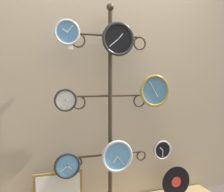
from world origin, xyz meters
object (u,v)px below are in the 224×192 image
clock_bottom_center (117,156)px  picture_frame (58,192)px  clock_bottom_right (162,150)px  clock_top_center (118,39)px  display_stand (110,142)px  clock_top_left (67,32)px  vinyl_record (176,182)px  clock_middle_right (155,91)px  clock_middle_left (66,100)px  clock_bottom_left (67,166)px

clock_bottom_center → picture_frame: size_ratio=0.69×
clock_bottom_right → picture_frame: size_ratio=0.44×
clock_top_center → clock_bottom_right: (0.46, 0.01, -1.04)m
display_stand → clock_top_left: display_stand is taller
clock_top_left → clock_bottom_center: 1.18m
vinyl_record → picture_frame: size_ratio=0.73×
display_stand → vinyl_record: size_ratio=6.21×
clock_top_center → clock_middle_right: clock_top_center is taller
display_stand → picture_frame: 0.64m
clock_top_center → vinyl_record: clock_top_center is taller
clock_middle_left → vinyl_record: clock_middle_left is taller
clock_top_center → picture_frame: 1.46m
clock_middle_right → clock_bottom_center: 0.70m
clock_bottom_left → picture_frame: clock_bottom_left is taller
clock_top_left → clock_bottom_center: clock_top_left is taller
clock_middle_right → clock_bottom_right: size_ratio=1.62×
clock_middle_left → clock_bottom_center: clock_middle_left is taller
clock_bottom_left → vinyl_record: size_ratio=0.73×
clock_top_center → vinyl_record: 1.53m
clock_top_center → clock_top_left: bearing=177.7°
clock_middle_right → clock_bottom_center: bearing=-178.9°
clock_bottom_left → vinyl_record: 1.14m
clock_middle_left → vinyl_record: bearing=0.7°
clock_bottom_right → picture_frame: clock_bottom_right is taller
display_stand → clock_bottom_right: bearing=-11.1°
clock_bottom_left → clock_bottom_center: clock_bottom_center is taller
clock_top_center → clock_bottom_right: size_ratio=1.60×
clock_top_center → clock_bottom_left: bearing=179.6°
vinyl_record → display_stand: bearing=173.4°
display_stand → clock_bottom_center: size_ratio=6.50×
clock_bottom_center → clock_middle_right: bearing=1.1°
picture_frame → clock_middle_left: bearing=-55.6°
clock_middle_left → clock_bottom_left: (0.01, -0.02, -0.56)m
display_stand → clock_bottom_center: bearing=-76.6°
picture_frame → clock_bottom_center: bearing=-12.0°
clock_middle_right → clock_bottom_right: bearing=5.7°
clock_bottom_right → clock_top_left: bearing=179.8°
clock_top_left → clock_top_center: size_ratio=0.73×
clock_top_left → clock_top_center: 0.45m
clock_bottom_left → clock_bottom_right: 0.93m
clock_middle_left → clock_bottom_left: size_ratio=0.86×
clock_middle_right → vinyl_record: size_ratio=0.98×
clock_top_center → clock_middle_left: size_ratio=1.54×
clock_middle_right → clock_middle_left: bearing=178.9°
vinyl_record → clock_bottom_center: bearing=-176.8°
clock_middle_left → clock_bottom_center: 0.69m
clock_middle_left → clock_bottom_right: clock_middle_left is taller
clock_top_left → clock_middle_right: clock_top_left is taller
clock_top_center → clock_middle_left: bearing=177.4°
clock_bottom_left → picture_frame: bearing=122.0°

